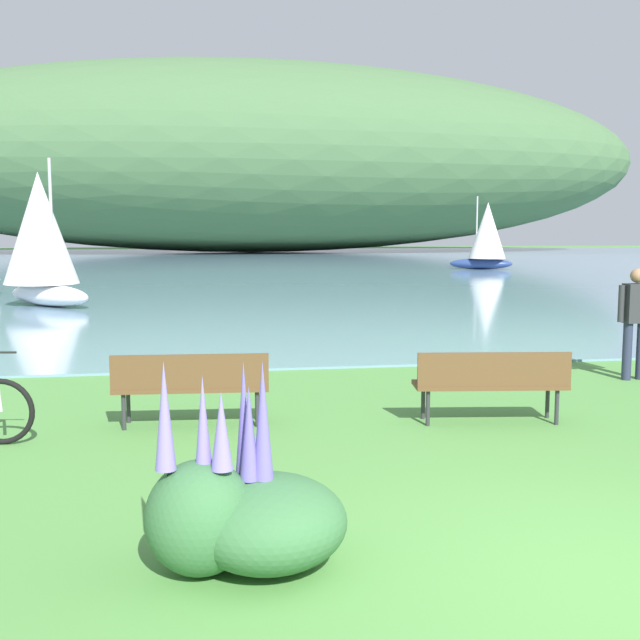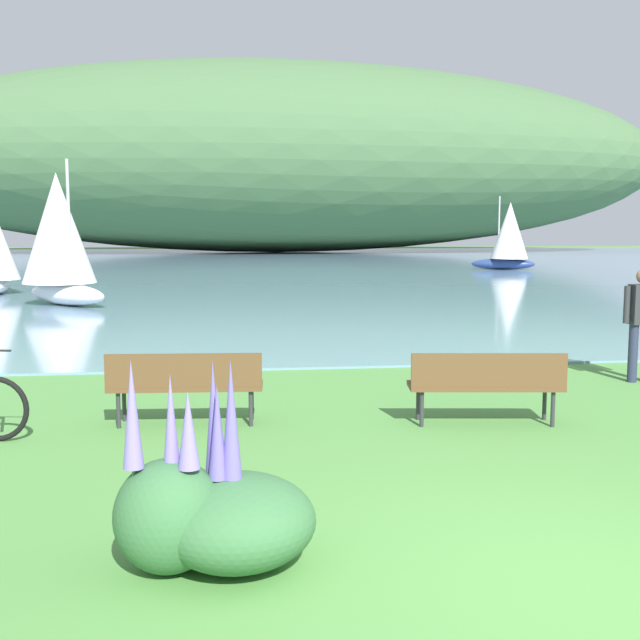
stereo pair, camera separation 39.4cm
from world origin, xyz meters
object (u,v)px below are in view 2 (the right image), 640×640
object	(u,v)px
park_bench_further_along	(185,382)
sailboat_toward_hillside	(59,237)
park_bench_near_camera	(486,381)
sailboat_nearest_to_shore	(509,235)

from	to	relation	value
park_bench_further_along	sailboat_toward_hillside	xyz separation A→B (m)	(-4.48, 15.04, 1.55)
park_bench_near_camera	park_bench_further_along	distance (m)	3.53
sailboat_toward_hillside	park_bench_near_camera	bearing A→B (deg)	-62.68
park_bench_near_camera	sailboat_nearest_to_shore	world-z (taller)	sailboat_nearest_to_shore
sailboat_nearest_to_shore	sailboat_toward_hillside	bearing A→B (deg)	-139.28
sailboat_nearest_to_shore	sailboat_toward_hillside	size ratio (longest dim) A/B	0.96
park_bench_further_along	sailboat_nearest_to_shore	world-z (taller)	sailboat_nearest_to_shore
park_bench_further_along	sailboat_toward_hillside	size ratio (longest dim) A/B	0.42
sailboat_nearest_to_shore	park_bench_near_camera	bearing A→B (deg)	-111.20
sailboat_nearest_to_shore	sailboat_toward_hillside	distance (m)	27.69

